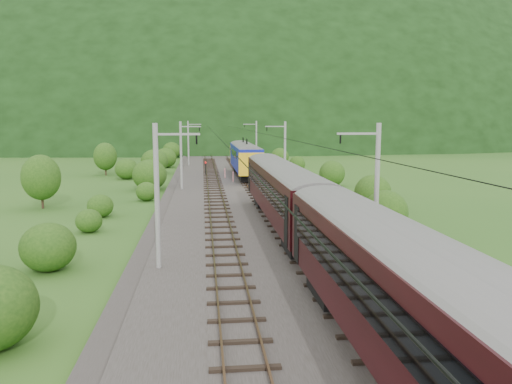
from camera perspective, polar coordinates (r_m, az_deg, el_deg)
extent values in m
plane|color=#255119|center=(28.85, 1.50, -8.82)|extent=(600.00, 600.00, 0.00)
cube|color=#38332D|center=(38.43, -0.48, -4.25)|extent=(14.00, 220.00, 0.30)
cube|color=brown|center=(38.18, -5.15, -3.84)|extent=(0.08, 220.00, 0.15)
cube|color=brown|center=(38.23, -3.00, -3.80)|extent=(0.08, 220.00, 0.15)
cube|color=black|center=(38.23, -4.07, -4.02)|extent=(2.40, 220.00, 0.12)
cube|color=brown|center=(38.55, 2.01, -3.69)|extent=(0.08, 220.00, 0.15)
cube|color=brown|center=(38.78, 4.12, -3.64)|extent=(0.08, 220.00, 0.15)
cube|color=black|center=(38.69, 3.07, -3.86)|extent=(2.40, 220.00, 0.12)
cylinder|color=gray|center=(27.76, -11.25, -0.54)|extent=(0.28, 0.28, 8.00)
cube|color=gray|center=(27.38, -8.93, 6.55)|extent=(2.40, 0.12, 0.12)
cylinder|color=black|center=(27.36, -6.81, 5.96)|extent=(0.10, 0.10, 0.50)
cylinder|color=gray|center=(59.54, -8.56, 4.13)|extent=(0.28, 0.28, 8.00)
cube|color=gray|center=(59.36, -7.46, 7.43)|extent=(2.40, 0.12, 0.12)
cylinder|color=black|center=(59.35, -6.49, 7.16)|extent=(0.10, 0.10, 0.50)
cylinder|color=gray|center=(91.47, -7.74, 5.55)|extent=(0.28, 0.28, 8.00)
cube|color=gray|center=(91.35, -7.02, 7.69)|extent=(2.40, 0.12, 0.12)
cylinder|color=black|center=(91.34, -6.39, 7.51)|extent=(0.10, 0.10, 0.50)
cylinder|color=gray|center=(123.43, -7.34, 6.23)|extent=(0.28, 0.28, 8.00)
cube|color=gray|center=(123.35, -6.81, 7.82)|extent=(2.40, 0.12, 0.12)
cylinder|color=black|center=(123.34, -6.34, 7.69)|extent=(0.10, 0.10, 0.50)
cylinder|color=gray|center=(155.41, -7.11, 6.63)|extent=(0.28, 0.28, 8.00)
cube|color=gray|center=(155.34, -6.69, 7.89)|extent=(2.40, 0.12, 0.12)
cylinder|color=black|center=(155.34, -6.31, 7.79)|extent=(0.10, 0.10, 0.50)
cylinder|color=gray|center=(29.37, 13.61, -0.14)|extent=(0.28, 0.28, 8.00)
cube|color=gray|center=(28.70, 11.57, 6.55)|extent=(2.40, 0.12, 0.12)
cylinder|color=black|center=(28.42, 9.62, 5.98)|extent=(0.10, 0.10, 0.50)
cylinder|color=gray|center=(60.30, 3.33, 4.26)|extent=(0.28, 0.28, 8.00)
cube|color=gray|center=(59.98, 2.21, 7.50)|extent=(2.40, 0.12, 0.12)
cylinder|color=black|center=(59.84, 1.26, 7.21)|extent=(0.10, 0.10, 0.50)
cylinder|color=gray|center=(91.97, 0.04, 5.64)|extent=(0.28, 0.28, 8.00)
cube|color=gray|center=(91.75, -0.71, 7.75)|extent=(2.40, 0.12, 0.12)
cylinder|color=black|center=(91.67, -1.34, 7.57)|extent=(0.10, 0.10, 0.50)
cylinder|color=gray|center=(123.80, -1.56, 6.30)|extent=(0.28, 0.28, 8.00)
cube|color=gray|center=(123.65, -2.13, 7.87)|extent=(2.40, 0.12, 0.12)
cylinder|color=black|center=(123.58, -2.59, 7.73)|extent=(0.10, 0.10, 0.50)
cylinder|color=gray|center=(155.71, -2.51, 6.69)|extent=(0.28, 0.28, 8.00)
cube|color=gray|center=(155.58, -2.97, 7.94)|extent=(2.40, 0.12, 0.12)
cylinder|color=black|center=(155.53, -3.34, 7.82)|extent=(0.10, 0.10, 0.50)
cylinder|color=black|center=(37.38, -4.18, 6.13)|extent=(0.03, 198.00, 0.03)
cylinder|color=black|center=(37.86, 3.14, 6.16)|extent=(0.03, 198.00, 0.03)
ellipsoid|color=black|center=(287.49, -5.44, 6.50)|extent=(504.00, 360.00, 244.00)
ellipsoid|color=black|center=(347.49, -25.85, 6.02)|extent=(336.00, 280.00, 132.00)
cube|color=black|center=(15.01, 18.75, -12.82)|extent=(3.15, 23.89, 3.26)
cylinder|color=slate|center=(14.56, 19.01, -7.42)|extent=(3.15, 23.77, 3.15)
cube|color=black|center=(14.30, 12.88, -11.98)|extent=(0.05, 21.02, 1.25)
cube|color=black|center=(15.60, 24.23, -10.78)|extent=(0.05, 21.02, 1.25)
cube|color=black|center=(23.10, 9.66, -10.56)|extent=(2.39, 3.47, 0.98)
cube|color=black|center=(38.12, 3.12, 0.25)|extent=(3.15, 23.89, 3.26)
cylinder|color=slate|center=(37.95, 3.13, 2.45)|extent=(3.15, 23.77, 3.15)
cube|color=black|center=(37.85, 0.74, 0.81)|extent=(0.05, 21.02, 1.25)
cube|color=black|center=(38.36, 5.47, 0.87)|extent=(0.05, 21.02, 1.25)
cube|color=black|center=(30.45, 5.62, -5.87)|extent=(2.39, 3.47, 0.98)
cube|color=black|center=(46.61, 1.45, -0.91)|extent=(2.39, 3.47, 0.98)
cube|color=#1420A1|center=(72.08, -1.28, 4.02)|extent=(3.15, 19.54, 3.26)
cylinder|color=slate|center=(71.99, -1.28, 5.19)|extent=(3.15, 19.44, 3.15)
cube|color=black|center=(71.93, -2.55, 4.32)|extent=(0.05, 17.20, 1.25)
cube|color=black|center=(72.20, -0.01, 4.34)|extent=(0.05, 17.20, 1.25)
cube|color=black|center=(65.49, -0.76, 1.74)|extent=(2.39, 3.47, 0.98)
cube|color=black|center=(79.05, -1.69, 2.85)|extent=(2.39, 3.47, 0.98)
cube|color=yellow|center=(81.61, -1.85, 4.36)|extent=(3.21, 0.50, 2.93)
cube|color=yellow|center=(62.60, -0.53, 3.19)|extent=(3.21, 0.50, 2.93)
cube|color=black|center=(74.94, -1.48, 5.89)|extent=(0.08, 1.60, 0.98)
cylinder|color=red|center=(71.13, -3.56, 2.19)|extent=(0.15, 0.15, 1.39)
cylinder|color=red|center=(66.44, -2.63, 1.77)|extent=(0.15, 0.15, 1.39)
cylinder|color=black|center=(75.25, -5.77, 2.65)|extent=(0.13, 0.13, 1.80)
sphere|color=red|center=(75.16, -5.78, 3.37)|extent=(0.22, 0.22, 0.22)
ellipsoid|color=#1E4612|center=(30.52, -22.68, -5.82)|extent=(3.07, 3.07, 2.76)
ellipsoid|color=#1E4612|center=(39.83, -18.56, -3.15)|extent=(1.99, 1.99, 1.80)
ellipsoid|color=#1E4612|center=(45.71, -17.37, -1.52)|extent=(2.26, 2.26, 2.03)
ellipsoid|color=#1E4612|center=(53.69, -12.40, 0.06)|extent=(2.24, 2.24, 2.01)
ellipsoid|color=#1E4612|center=(61.90, -12.07, 1.93)|extent=(4.15, 4.15, 3.73)
ellipsoid|color=#1E4612|center=(74.13, -14.58, 2.57)|extent=(3.31, 3.31, 2.98)
ellipsoid|color=#1E4612|center=(80.75, -11.53, 3.43)|extent=(4.29, 4.29, 3.86)
ellipsoid|color=#1E4612|center=(90.62, -10.31, 3.86)|extent=(3.92, 3.92, 3.53)
ellipsoid|color=#1E4612|center=(97.33, -9.81, 3.65)|extent=(1.98, 1.98, 1.79)
ellipsoid|color=#1E4612|center=(104.59, -11.45, 4.02)|extent=(2.42, 2.42, 2.18)
ellipsoid|color=#1E4612|center=(112.64, -9.62, 4.73)|extent=(4.01, 4.01, 3.61)
ellipsoid|color=#1E4612|center=(122.64, -9.80, 4.93)|extent=(3.70, 3.70, 3.33)
cylinder|color=black|center=(52.12, -23.26, -0.21)|extent=(0.24, 0.24, 2.83)
ellipsoid|color=#1E4612|center=(51.92, -23.36, 1.55)|extent=(3.63, 3.63, 4.36)
cylinder|color=black|center=(80.06, -16.81, 2.80)|extent=(0.24, 0.24, 2.74)
ellipsoid|color=#1E4612|center=(79.93, -16.85, 3.92)|extent=(3.52, 3.52, 4.23)
ellipsoid|color=#1E4612|center=(38.33, 14.57, -2.51)|extent=(3.32, 3.32, 2.99)
ellipsoid|color=#1E4612|center=(47.71, 13.18, -0.32)|extent=(3.43, 3.43, 3.09)
ellipsoid|color=#1E4612|center=(64.99, 8.69, 1.98)|extent=(3.31, 3.31, 2.98)
ellipsoid|color=#1E4612|center=(81.47, 4.71, 3.09)|extent=(2.67, 2.67, 2.41)
ellipsoid|color=#1E4612|center=(93.00, 2.73, 3.93)|extent=(3.34, 3.34, 3.00)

